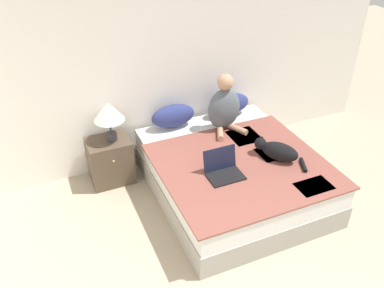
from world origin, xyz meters
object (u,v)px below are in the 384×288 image
object	(u,v)px
bed	(233,175)
table_lamp	(109,113)
pillow_near	(173,116)
person_sitting	(224,107)
laptop_open	(223,170)
nightstand	(110,161)
pillow_far	(229,104)
cat_tabby	(278,151)

from	to	relation	value
bed	table_lamp	size ratio (longest dim) A/B	4.18
pillow_near	person_sitting	world-z (taller)	person_sitting
laptop_open	nightstand	xyz separation A→B (m)	(-0.92, 1.04, -0.30)
pillow_far	table_lamp	distance (m)	1.53
pillow_far	nightstand	bearing A→B (deg)	-177.95
person_sitting	nightstand	world-z (taller)	person_sitting
pillow_far	nightstand	xyz separation A→B (m)	(-1.56, -0.06, -0.38)
bed	table_lamp	bearing A→B (deg)	145.48
pillow_far	person_sitting	xyz separation A→B (m)	(-0.22, -0.28, 0.15)
pillow_near	laptop_open	world-z (taller)	pillow_near
nightstand	person_sitting	bearing A→B (deg)	-9.49
person_sitting	laptop_open	world-z (taller)	person_sitting
person_sitting	table_lamp	size ratio (longest dim) A/B	1.47
cat_tabby	nightstand	xyz separation A→B (m)	(-1.57, 1.01, -0.35)
bed	laptop_open	bearing A→B (deg)	-135.47
bed	nightstand	bearing A→B (deg)	146.56
bed	nightstand	size ratio (longest dim) A/B	3.57
pillow_near	person_sitting	xyz separation A→B (m)	(0.53, -0.28, 0.15)
nightstand	table_lamp	xyz separation A→B (m)	(0.05, -0.00, 0.62)
bed	person_sitting	bearing A→B (deg)	74.25
pillow_far	person_sitting	world-z (taller)	person_sitting
laptop_open	table_lamp	xyz separation A→B (m)	(-0.88, 1.04, 0.32)
pillow_near	pillow_far	size ratio (longest dim) A/B	1.00
laptop_open	bed	bearing A→B (deg)	44.46
bed	person_sitting	distance (m)	0.80
bed	laptop_open	xyz separation A→B (m)	(-0.26, -0.26, 0.32)
cat_tabby	nightstand	distance (m)	1.90
cat_tabby	bed	bearing A→B (deg)	22.87
bed	cat_tabby	size ratio (longest dim) A/B	3.47
bed	table_lamp	distance (m)	1.52
bed	nightstand	distance (m)	1.42
bed	pillow_far	distance (m)	1.00
table_lamp	pillow_near	bearing A→B (deg)	4.23
bed	pillow_far	size ratio (longest dim) A/B	3.65
person_sitting	cat_tabby	world-z (taller)	person_sitting
pillow_near	bed	bearing A→B (deg)	-65.95
bed	pillow_near	distance (m)	1.00
pillow_far	pillow_near	bearing A→B (deg)	180.00
pillow_far	laptop_open	xyz separation A→B (m)	(-0.63, -1.09, -0.08)
pillow_near	pillow_far	bearing A→B (deg)	0.00
bed	pillow_near	bearing A→B (deg)	114.05
cat_tabby	laptop_open	world-z (taller)	laptop_open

